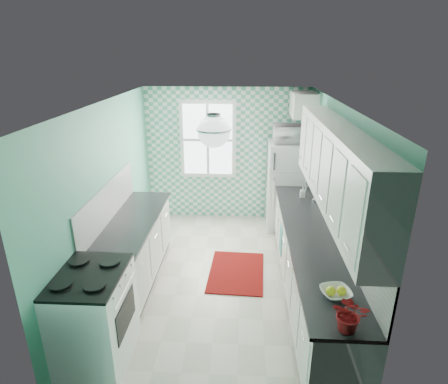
# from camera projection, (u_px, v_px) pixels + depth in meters

# --- Properties ---
(floor) EXTENTS (3.00, 4.40, 0.02)m
(floor) POSITION_uv_depth(u_px,v_px,m) (220.00, 279.00, 5.44)
(floor) COLOR beige
(floor) RESTS_ON ground
(ceiling) EXTENTS (3.00, 4.40, 0.02)m
(ceiling) POSITION_uv_depth(u_px,v_px,m) (219.00, 102.00, 4.54)
(ceiling) COLOR white
(ceiling) RESTS_ON wall_back
(wall_back) EXTENTS (3.00, 0.02, 2.50)m
(wall_back) POSITION_uv_depth(u_px,v_px,m) (227.00, 155.00, 7.05)
(wall_back) COLOR #4FA387
(wall_back) RESTS_ON floor
(wall_front) EXTENTS (3.00, 0.02, 2.50)m
(wall_front) POSITION_uv_depth(u_px,v_px,m) (201.00, 304.00, 2.93)
(wall_front) COLOR #4FA387
(wall_front) RESTS_ON floor
(wall_left) EXTENTS (0.02, 4.40, 2.50)m
(wall_left) POSITION_uv_depth(u_px,v_px,m) (108.00, 196.00, 5.06)
(wall_left) COLOR #4FA387
(wall_left) RESTS_ON floor
(wall_right) EXTENTS (0.02, 4.40, 2.50)m
(wall_right) POSITION_uv_depth(u_px,v_px,m) (334.00, 201.00, 4.91)
(wall_right) COLOR #4FA387
(wall_right) RESTS_ON floor
(accent_wall) EXTENTS (3.00, 0.01, 2.50)m
(accent_wall) POSITION_uv_depth(u_px,v_px,m) (227.00, 155.00, 7.03)
(accent_wall) COLOR #4EA988
(accent_wall) RESTS_ON wall_back
(window) EXTENTS (1.04, 0.05, 1.44)m
(window) POSITION_uv_depth(u_px,v_px,m) (208.00, 140.00, 6.91)
(window) COLOR white
(window) RESTS_ON wall_back
(backsplash_right) EXTENTS (0.02, 3.60, 0.51)m
(backsplash_right) POSITION_uv_depth(u_px,v_px,m) (339.00, 217.00, 4.56)
(backsplash_right) COLOR white
(backsplash_right) RESTS_ON wall_right
(backsplash_left) EXTENTS (0.02, 2.15, 0.51)m
(backsplash_left) POSITION_uv_depth(u_px,v_px,m) (108.00, 202.00, 5.01)
(backsplash_left) COLOR white
(backsplash_left) RESTS_ON wall_left
(upper_cabinets_right) EXTENTS (0.33, 3.20, 0.90)m
(upper_cabinets_right) POSITION_uv_depth(u_px,v_px,m) (336.00, 167.00, 4.13)
(upper_cabinets_right) COLOR silver
(upper_cabinets_right) RESTS_ON wall_right
(upper_cabinet_fridge) EXTENTS (0.40, 0.74, 0.40)m
(upper_cabinet_fridge) POSITION_uv_depth(u_px,v_px,m) (303.00, 104.00, 6.27)
(upper_cabinet_fridge) COLOR silver
(upper_cabinet_fridge) RESTS_ON wall_right
(ceiling_light) EXTENTS (0.34, 0.34, 0.35)m
(ceiling_light) POSITION_uv_depth(u_px,v_px,m) (214.00, 131.00, 3.86)
(ceiling_light) COLOR silver
(ceiling_light) RESTS_ON ceiling
(base_cabinets_right) EXTENTS (0.60, 3.60, 0.90)m
(base_cabinets_right) POSITION_uv_depth(u_px,v_px,m) (310.00, 269.00, 4.84)
(base_cabinets_right) COLOR white
(base_cabinets_right) RESTS_ON floor
(countertop_right) EXTENTS (0.63, 3.60, 0.04)m
(countertop_right) POSITION_uv_depth(u_px,v_px,m) (312.00, 237.00, 4.67)
(countertop_right) COLOR black
(countertop_right) RESTS_ON base_cabinets_right
(base_cabinets_left) EXTENTS (0.60, 2.15, 0.90)m
(base_cabinets_left) POSITION_uv_depth(u_px,v_px,m) (134.00, 252.00, 5.26)
(base_cabinets_left) COLOR white
(base_cabinets_left) RESTS_ON floor
(countertop_left) EXTENTS (0.63, 2.15, 0.04)m
(countertop_left) POSITION_uv_depth(u_px,v_px,m) (132.00, 221.00, 5.09)
(countertop_left) COLOR black
(countertop_left) RESTS_ON base_cabinets_left
(fridge) EXTENTS (0.70, 0.69, 1.60)m
(fridge) POSITION_uv_depth(u_px,v_px,m) (287.00, 186.00, 6.76)
(fridge) COLOR silver
(fridge) RESTS_ON floor
(stove) EXTENTS (0.69, 0.87, 1.05)m
(stove) POSITION_uv_depth(u_px,v_px,m) (93.00, 317.00, 3.83)
(stove) COLOR white
(stove) RESTS_ON floor
(sink) EXTENTS (0.54, 0.45, 0.53)m
(sink) POSITION_uv_depth(u_px,v_px,m) (301.00, 203.00, 5.70)
(sink) COLOR silver
(sink) RESTS_ON countertop_right
(rug) EXTENTS (0.85, 1.17, 0.02)m
(rug) POSITION_uv_depth(u_px,v_px,m) (236.00, 272.00, 5.57)
(rug) COLOR #631408
(rug) RESTS_ON floor
(dish_towel) EXTENTS (0.09, 0.27, 0.41)m
(dish_towel) POSITION_uv_depth(u_px,v_px,m) (281.00, 240.00, 5.52)
(dish_towel) COLOR #52B397
(dish_towel) RESTS_ON base_cabinets_right
(fruit_bowl) EXTENTS (0.33, 0.33, 0.07)m
(fruit_bowl) POSITION_uv_depth(u_px,v_px,m) (336.00, 293.00, 3.51)
(fruit_bowl) COLOR white
(fruit_bowl) RESTS_ON countertop_right
(potted_plant) EXTENTS (0.35, 0.32, 0.32)m
(potted_plant) POSITION_uv_depth(u_px,v_px,m) (350.00, 314.00, 3.03)
(potted_plant) COLOR #B13625
(potted_plant) RESTS_ON countertop_right
(soap_bottle) EXTENTS (0.08, 0.08, 0.17)m
(soap_bottle) POSITION_uv_depth(u_px,v_px,m) (303.00, 192.00, 5.85)
(soap_bottle) COLOR #7A9EAE
(soap_bottle) RESTS_ON countertop_right
(microwave) EXTENTS (0.58, 0.41, 0.31)m
(microwave) POSITION_uv_depth(u_px,v_px,m) (290.00, 134.00, 6.43)
(microwave) COLOR white
(microwave) RESTS_ON fridge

